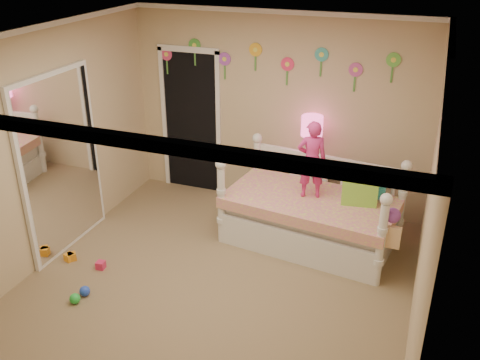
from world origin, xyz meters
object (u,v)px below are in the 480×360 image
at_px(child, 312,160).
at_px(table_lamp, 312,132).
at_px(nightstand, 308,187).
at_px(daybed, 311,202).

height_order(child, table_lamp, child).
xyz_separation_m(child, nightstand, (-0.17, 0.69, -0.69)).
distance_m(child, table_lamp, 0.72).
bearing_deg(table_lamp, daybed, -74.35).
relative_size(child, nightstand, 1.22).
distance_m(daybed, table_lamp, 0.97).
relative_size(daybed, table_lamp, 3.35).
distance_m(nightstand, table_lamp, 0.78).
distance_m(daybed, child, 0.53).
bearing_deg(nightstand, table_lamp, 0.00).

